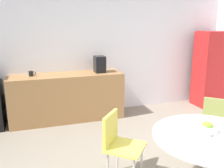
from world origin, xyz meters
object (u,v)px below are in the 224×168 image
(locker_cabinet, at_px, (210,69))
(mug_white, at_px, (31,74))
(chair_olive, at_px, (216,122))
(coffee_maker, at_px, (100,64))
(round_table, at_px, (209,147))
(chair_yellow, at_px, (118,139))
(fruit_bowl, at_px, (208,128))

(locker_cabinet, relative_size, mug_white, 12.96)
(chair_olive, bearing_deg, coffee_maker, 118.18)
(mug_white, xyz_separation_m, coffee_maker, (1.29, -0.03, 0.11))
(locker_cabinet, distance_m, coffee_maker, 2.55)
(round_table, bearing_deg, chair_yellow, 140.16)
(chair_olive, height_order, mug_white, mug_white)
(mug_white, bearing_deg, coffee_maker, -1.43)
(locker_cabinet, relative_size, chair_olive, 2.01)
(round_table, distance_m, fruit_bowl, 0.19)
(coffee_maker, bearing_deg, fruit_bowl, -81.13)
(locker_cabinet, height_order, chair_yellow, locker_cabinet)
(chair_yellow, bearing_deg, mug_white, 113.15)
(locker_cabinet, xyz_separation_m, coffee_maker, (-2.54, 0.10, 0.22))
(chair_olive, bearing_deg, locker_cabinet, 53.63)
(locker_cabinet, bearing_deg, chair_yellow, -145.05)
(locker_cabinet, bearing_deg, coffee_maker, 177.74)
(mug_white, bearing_deg, round_table, -58.88)
(fruit_bowl, height_order, coffee_maker, coffee_maker)
(fruit_bowl, bearing_deg, round_table, -104.97)
(locker_cabinet, height_order, chair_olive, locker_cabinet)
(chair_yellow, xyz_separation_m, fruit_bowl, (0.78, -0.57, 0.28))
(chair_olive, xyz_separation_m, chair_yellow, (-1.46, -0.08, 0.00))
(chair_yellow, xyz_separation_m, coffee_maker, (0.36, 2.13, 0.54))
(round_table, xyz_separation_m, fruit_bowl, (0.02, 0.07, 0.18))
(fruit_bowl, bearing_deg, mug_white, 122.03)
(chair_yellow, distance_m, coffee_maker, 2.22)
(round_table, height_order, coffee_maker, coffee_maker)
(chair_olive, height_order, coffee_maker, coffee_maker)
(chair_yellow, xyz_separation_m, mug_white, (-0.92, 2.16, 0.43))
(round_table, height_order, fruit_bowl, fruit_bowl)
(round_table, bearing_deg, locker_cabinet, 51.33)
(mug_white, bearing_deg, chair_olive, -41.13)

